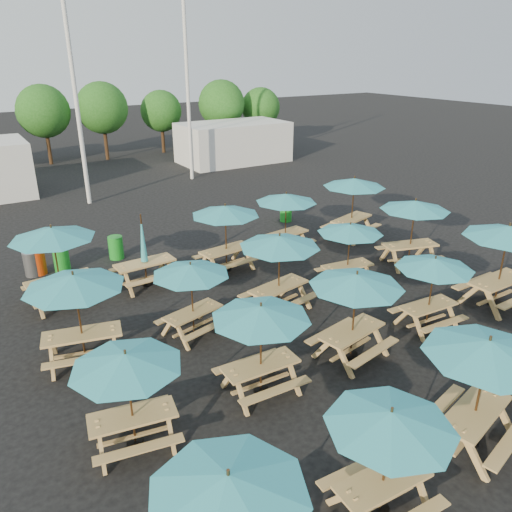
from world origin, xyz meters
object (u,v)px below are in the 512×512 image
picnic_unit_14 (350,232)px  waste_bin_3 (116,247)px  picnic_unit_17 (508,236)px  waste_bin_1 (38,262)px  picnic_unit_3 (53,237)px  picnic_unit_0 (229,490)px  picnic_unit_1 (126,365)px  waste_bin_2 (62,260)px  picnic_unit_18 (415,209)px  waste_bin_0 (32,264)px  picnic_unit_4 (390,424)px  picnic_unit_7 (144,257)px  picnic_unit_6 (191,273)px  waste_bin_4 (286,212)px  picnic_unit_2 (74,285)px  picnic_unit_5 (261,317)px  picnic_unit_9 (356,284)px  picnic_unit_19 (354,185)px  picnic_unit_13 (434,267)px  picnic_unit_8 (487,353)px  picnic_unit_10 (280,245)px  picnic_unit_15 (286,201)px  picnic_unit_11 (225,214)px

picnic_unit_14 → waste_bin_3: bearing=139.9°
picnic_unit_17 → waste_bin_1: picnic_unit_17 is taller
picnic_unit_3 → waste_bin_1: (-0.21, 2.64, -1.69)m
picnic_unit_0 → picnic_unit_1: 3.42m
waste_bin_1 → waste_bin_2: same height
picnic_unit_18 → waste_bin_2: (-10.49, 5.81, -1.65)m
picnic_unit_14 → waste_bin_0: size_ratio=2.72×
picnic_unit_4 → picnic_unit_18: bearing=42.7°
waste_bin_0 → picnic_unit_7: bearing=-42.3°
picnic_unit_4 → waste_bin_1: 13.35m
picnic_unit_4 → waste_bin_2: picnic_unit_4 is taller
picnic_unit_6 → waste_bin_4: size_ratio=2.93×
picnic_unit_2 → picnic_unit_5: bearing=-33.9°
picnic_unit_17 → waste_bin_3: 12.79m
picnic_unit_18 → picnic_unit_17: bearing=-75.1°
picnic_unit_0 → picnic_unit_3: bearing=80.6°
picnic_unit_5 → picnic_unit_6: 3.01m
waste_bin_0 → picnic_unit_1: bearing=-88.2°
picnic_unit_9 → picnic_unit_17: 5.49m
waste_bin_1 → waste_bin_3: same height
picnic_unit_2 → waste_bin_2: size_ratio=3.31×
waste_bin_0 → picnic_unit_19: bearing=-13.5°
waste_bin_4 → picnic_unit_2: bearing=-148.5°
picnic_unit_17 → waste_bin_2: (-10.38, 9.26, -1.76)m
picnic_unit_13 → picnic_unit_6: bearing=154.6°
picnic_unit_8 → waste_bin_2: 13.52m
picnic_unit_10 → picnic_unit_1: bearing=-161.3°
picnic_unit_4 → picnic_unit_13: picnic_unit_4 is taller
picnic_unit_5 → picnic_unit_15: bearing=53.1°
picnic_unit_5 → waste_bin_0: 9.91m
picnic_unit_5 → picnic_unit_17: size_ratio=0.86×
picnic_unit_2 → picnic_unit_11: size_ratio=1.09×
picnic_unit_17 → waste_bin_3: (-8.46, 9.43, -1.76)m
picnic_unit_14 → picnic_unit_19: bearing=53.7°
picnic_unit_1 → waste_bin_4: size_ratio=2.83×
picnic_unit_9 → picnic_unit_19: (5.76, 6.49, 0.17)m
picnic_unit_4 → waste_bin_4: size_ratio=2.54×
picnic_unit_2 → picnic_unit_5: size_ratio=1.27×
picnic_unit_2 → picnic_unit_18: picnic_unit_18 is taller
waste_bin_4 → waste_bin_3: bearing=-177.7°
picnic_unit_10 → picnic_unit_11: picnic_unit_11 is taller
picnic_unit_1 → picnic_unit_2: size_ratio=0.85×
picnic_unit_11 → picnic_unit_15: bearing=0.3°
picnic_unit_7 → picnic_unit_4: bearing=-92.1°
picnic_unit_14 → picnic_unit_17: size_ratio=0.90×
picnic_unit_5 → picnic_unit_6: bearing=95.6°
picnic_unit_17 → waste_bin_2: size_ratio=3.03×
picnic_unit_10 → picnic_unit_14: size_ratio=1.18×
picnic_unit_5 → picnic_unit_0: bearing=-126.0°
picnic_unit_19 → waste_bin_4: (-1.05, 3.08, -1.72)m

